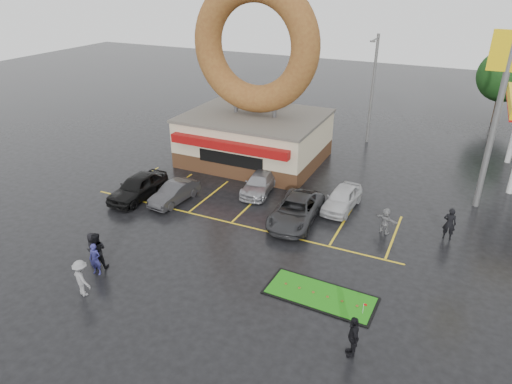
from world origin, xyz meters
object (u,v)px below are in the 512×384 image
at_px(car_white, 342,198).
at_px(dumpster, 208,142).
at_px(donut_shop, 255,105).
at_px(car_dgrey, 174,193).
at_px(putting_green, 320,295).
at_px(car_black, 138,187).
at_px(car_silver, 260,183).
at_px(streetlight_left, 219,75).
at_px(shell_sign, 503,90).
at_px(car_grey, 296,210).
at_px(person_blue, 95,259).
at_px(streetlight_mid, 372,87).
at_px(person_cameraman, 353,336).

relative_size(car_white, dumpster, 2.27).
bearing_deg(dumpster, donut_shop, -15.61).
xyz_separation_m(donut_shop, car_dgrey, (-1.58, -8.67, -3.83)).
bearing_deg(donut_shop, putting_green, -54.39).
distance_m(car_black, car_silver, 7.99).
bearing_deg(car_silver, donut_shop, 112.12).
bearing_deg(car_black, car_white, 20.49).
xyz_separation_m(car_black, car_dgrey, (2.47, 0.53, -0.16)).
bearing_deg(donut_shop, car_silver, -61.29).
bearing_deg(streetlight_left, car_black, -79.64).
distance_m(donut_shop, car_white, 10.45).
bearing_deg(putting_green, dumpster, 135.23).
xyz_separation_m(donut_shop, car_white, (8.38, -4.97, -3.77)).
height_order(shell_sign, car_grey, shell_sign).
height_order(shell_sign, car_black, shell_sign).
bearing_deg(person_blue, dumpster, 93.66).
bearing_deg(car_silver, car_dgrey, -145.88).
height_order(streetlight_mid, dumpster, streetlight_mid).
xyz_separation_m(shell_sign, car_white, (-7.62, -4.00, -6.68)).
bearing_deg(streetlight_left, person_blue, -74.93).
xyz_separation_m(car_grey, person_cameraman, (5.68, -8.88, 0.18)).
height_order(streetlight_left, putting_green, streetlight_left).
bearing_deg(car_black, dumpster, 94.36).
bearing_deg(dumpster, streetlight_mid, 23.43).
distance_m(streetlight_mid, car_white, 13.62).
bearing_deg(donut_shop, car_black, -113.75).
xyz_separation_m(car_silver, car_grey, (3.65, -2.78, 0.11)).
distance_m(streetlight_mid, car_black, 20.79).
height_order(streetlight_mid, car_silver, streetlight_mid).
relative_size(car_black, car_silver, 1.10).
distance_m(shell_sign, person_blue, 23.86).
height_order(car_silver, person_cameraman, person_cameraman).
relative_size(car_black, car_grey, 0.89).
bearing_deg(shell_sign, person_cameraman, -104.15).
height_order(donut_shop, car_silver, donut_shop).
relative_size(donut_shop, streetlight_left, 1.50).
height_order(donut_shop, car_grey, donut_shop).
relative_size(shell_sign, person_blue, 6.40).
bearing_deg(streetlight_left, car_silver, -50.79).
bearing_deg(shell_sign, streetlight_mid, 135.27).
relative_size(car_dgrey, dumpster, 2.13).
bearing_deg(car_grey, donut_shop, 125.99).
xyz_separation_m(car_black, car_grey, (10.42, 1.46, -0.07)).
height_order(donut_shop, streetlight_mid, donut_shop).
relative_size(shell_sign, car_white, 2.60).
height_order(car_white, person_blue, person_blue).
distance_m(donut_shop, car_black, 10.70).
height_order(car_grey, person_blue, person_blue).
relative_size(streetlight_left, car_silver, 2.13).
height_order(donut_shop, car_black, donut_shop).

